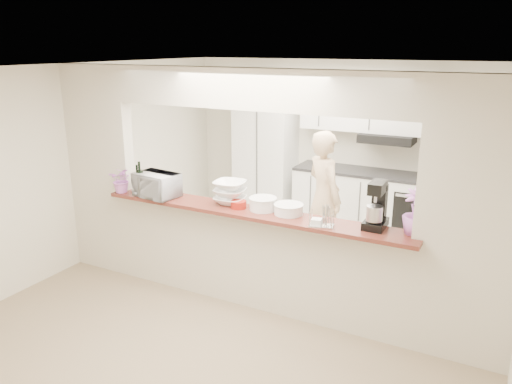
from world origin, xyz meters
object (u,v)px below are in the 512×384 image
Objects in this scene: refrigerator at (486,192)px; stand_mixer at (377,207)px; toaster_oven at (156,185)px; person at (324,198)px.

stand_mixer is at bearing -107.20° from refrigerator.
toaster_oven is 0.28× the size of person.
toaster_oven is 1.09× the size of stand_mixer.
person is (-0.99, 1.37, -0.44)m from stand_mixer.
person is (1.41, 1.53, -0.37)m from toaster_oven.
refrigerator and person have the same top height.
toaster_oven is (-3.20, -2.75, 0.37)m from refrigerator.
person is (-1.79, -1.22, 0.00)m from refrigerator.
refrigerator is 3.54× the size of toaster_oven.
refrigerator reaches higher than toaster_oven.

